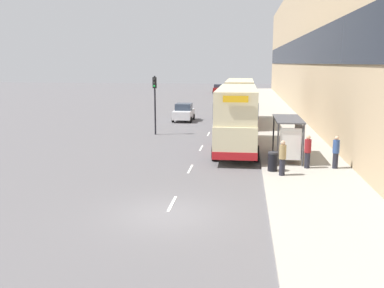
{
  "coord_description": "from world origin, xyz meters",
  "views": [
    {
      "loc": [
        2.97,
        -15.91,
        5.89
      ],
      "look_at": [
        -0.7,
        13.86,
        0.21
      ],
      "focal_mm": 40.0,
      "sensor_mm": 36.0,
      "label": 1
    }
  ],
  "objects": [
    {
      "name": "ground_plane",
      "position": [
        0.0,
        0.0,
        0.0
      ],
      "size": [
        220.0,
        220.0,
        0.0
      ],
      "primitive_type": "plane",
      "color": "#5B595B"
    },
    {
      "name": "pavement",
      "position": [
        6.5,
        38.5,
        0.07
      ],
      "size": [
        5.0,
        93.0,
        0.14
      ],
      "color": "#A39E93",
      "rests_on": "ground_plane"
    },
    {
      "name": "terrace_facade",
      "position": [
        10.49,
        38.5,
        8.1
      ],
      "size": [
        3.1,
        93.0,
        16.2
      ],
      "color": "tan",
      "rests_on": "ground_plane"
    },
    {
      "name": "lane_mark_0",
      "position": [
        0.0,
        1.26,
        0.01
      ],
      "size": [
        0.12,
        2.0,
        0.01
      ],
      "color": "silver",
      "rests_on": "ground_plane"
    },
    {
      "name": "lane_mark_1",
      "position": [
        0.0,
        7.39,
        0.01
      ],
      "size": [
        0.12,
        2.0,
        0.01
      ],
      "color": "silver",
      "rests_on": "ground_plane"
    },
    {
      "name": "lane_mark_2",
      "position": [
        0.0,
        13.52,
        0.01
      ],
      "size": [
        0.12,
        2.0,
        0.01
      ],
      "color": "silver",
      "rests_on": "ground_plane"
    },
    {
      "name": "lane_mark_3",
      "position": [
        0.0,
        19.65,
        0.01
      ],
      "size": [
        0.12,
        2.0,
        0.01
      ],
      "color": "silver",
      "rests_on": "ground_plane"
    },
    {
      "name": "lane_mark_4",
      "position": [
        0.0,
        25.78,
        0.01
      ],
      "size": [
        0.12,
        2.0,
        0.01
      ],
      "color": "silver",
      "rests_on": "ground_plane"
    },
    {
      "name": "lane_mark_5",
      "position": [
        0.0,
        31.91,
        0.01
      ],
      "size": [
        0.12,
        2.0,
        0.01
      ],
      "color": "silver",
      "rests_on": "ground_plane"
    },
    {
      "name": "lane_mark_6",
      "position": [
        0.0,
        38.04,
        0.01
      ],
      "size": [
        0.12,
        2.0,
        0.01
      ],
      "color": "silver",
      "rests_on": "ground_plane"
    },
    {
      "name": "lane_mark_7",
      "position": [
        0.0,
        44.17,
        0.01
      ],
      "size": [
        0.12,
        2.0,
        0.01
      ],
      "color": "silver",
      "rests_on": "ground_plane"
    },
    {
      "name": "lane_mark_8",
      "position": [
        0.0,
        50.3,
        0.01
      ],
      "size": [
        0.12,
        2.0,
        0.01
      ],
      "color": "silver",
      "rests_on": "ground_plane"
    },
    {
      "name": "bus_shelter",
      "position": [
        5.77,
        9.91,
        1.88
      ],
      "size": [
        1.6,
        4.2,
        2.48
      ],
      "color": "#4C4C51",
      "rests_on": "ground_plane"
    },
    {
      "name": "double_decker_bus_near",
      "position": [
        2.47,
        12.92,
        2.28
      ],
      "size": [
        2.85,
        10.44,
        4.3
      ],
      "color": "beige",
      "rests_on": "ground_plane"
    },
    {
      "name": "double_decker_bus_ahead",
      "position": [
        2.48,
        25.74,
        2.28
      ],
      "size": [
        2.85,
        10.63,
        4.3
      ],
      "color": "beige",
      "rests_on": "ground_plane"
    },
    {
      "name": "car_0",
      "position": [
        2.09,
        63.28,
        0.9
      ],
      "size": [
        1.95,
        4.38,
        1.83
      ],
      "color": "#4C5156",
      "rests_on": "ground_plane"
    },
    {
      "name": "car_1",
      "position": [
        -2.31,
        69.91,
        0.87
      ],
      "size": [
        2.1,
        4.03,
        1.76
      ],
      "rotation": [
        0.0,
        0.0,
        3.14
      ],
      "color": "maroon",
      "rests_on": "ground_plane"
    },
    {
      "name": "car_2",
      "position": [
        2.14,
        40.15,
        0.84
      ],
      "size": [
        2.04,
        3.96,
        1.7
      ],
      "color": "black",
      "rests_on": "ground_plane"
    },
    {
      "name": "car_3",
      "position": [
        -3.28,
        27.71,
        0.88
      ],
      "size": [
        2.03,
        3.95,
        1.8
      ],
      "rotation": [
        0.0,
        0.0,
        3.14
      ],
      "color": "silver",
      "rests_on": "ground_plane"
    },
    {
      "name": "pedestrian_at_shelter",
      "position": [
        6.32,
        10.44,
        0.97
      ],
      "size": [
        0.32,
        0.32,
        1.62
      ],
      "color": "#23232D",
      "rests_on": "ground_plane"
    },
    {
      "name": "pedestrian_1",
      "position": [
        4.98,
        6.09,
        1.08
      ],
      "size": [
        0.36,
        0.36,
        1.84
      ],
      "color": "#23232D",
      "rests_on": "ground_plane"
    },
    {
      "name": "pedestrian_2",
      "position": [
        6.5,
        7.87,
        1.09
      ],
      "size": [
        0.37,
        0.37,
        1.85
      ],
      "color": "#23232D",
      "rests_on": "ground_plane"
    },
    {
      "name": "pedestrian_3",
      "position": [
        8.04,
        8.0,
        1.07
      ],
      "size": [
        0.36,
        0.36,
        1.82
      ],
      "color": "#23232D",
      "rests_on": "ground_plane"
    },
    {
      "name": "litter_bin",
      "position": [
        4.55,
        6.97,
        0.67
      ],
      "size": [
        0.55,
        0.55,
        1.05
      ],
      "color": "black",
      "rests_on": "ground_plane"
    },
    {
      "name": "traffic_light_far_kerb",
      "position": [
        -4.4,
        18.79,
        3.28
      ],
      "size": [
        0.3,
        0.32,
        4.87
      ],
      "color": "black",
      "rests_on": "ground_plane"
    }
  ]
}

